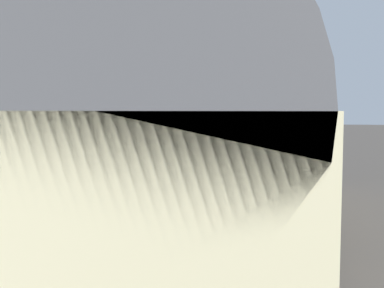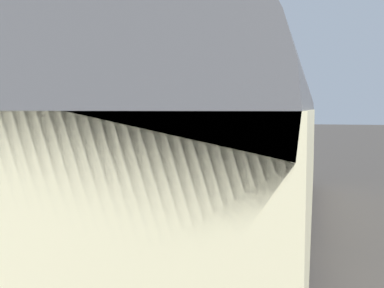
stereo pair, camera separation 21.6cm
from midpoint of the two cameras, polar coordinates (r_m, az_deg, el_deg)
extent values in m
plane|color=#423D38|center=(14.29, 5.40, -7.76)|extent=(160.00, 160.00, 0.00)
cube|color=#A39B8C|center=(15.34, -9.65, -5.25)|extent=(32.00, 6.04, 0.90)
cube|color=beige|center=(14.35, 0.76, -3.99)|extent=(32.00, 0.36, 0.02)
cube|color=gray|center=(14.12, 11.97, -7.70)|extent=(52.00, 0.08, 0.14)
cube|color=gray|center=(14.25, 6.12, -7.52)|extent=(52.00, 0.08, 0.14)
cube|color=black|center=(14.38, 9.15, -6.30)|extent=(7.39, 2.29, 0.70)
cube|color=beige|center=(14.18, 9.23, -0.33)|extent=(8.03, 2.70, 2.30)
cylinder|color=#515154|center=(14.13, 9.28, 4.32)|extent=(8.03, 2.65, 2.65)
cube|color=black|center=(14.35, 3.80, 0.92)|extent=(6.83, 0.03, 0.80)
cylinder|color=black|center=(16.75, 9.92, -4.79)|extent=(0.70, 2.16, 0.70)
cylinder|color=black|center=(12.03, 8.07, -8.40)|extent=(0.70, 2.16, 0.70)
cube|color=black|center=(18.17, 10.41, 1.95)|extent=(0.04, 2.16, 0.90)
cylinder|color=#F2EDCC|center=(18.26, 10.37, -1.11)|extent=(0.06, 0.24, 0.24)
cube|color=red|center=(18.35, 10.36, -2.51)|extent=(0.16, 2.56, 0.24)
cube|color=beige|center=(6.19, 2.24, -6.39)|extent=(7.24, 2.70, 2.30)
cylinder|color=#515154|center=(6.08, 2.27, 4.32)|extent=(7.24, 2.65, 2.65)
cube|color=black|center=(6.56, -9.50, -3.28)|extent=(6.15, 0.03, 0.80)
cylinder|color=black|center=(8.63, 5.36, -13.55)|extent=(0.70, 2.16, 0.70)
cube|color=silver|center=(15.24, -12.15, 1.82)|extent=(6.18, 3.70, 2.88)
cube|color=#2D3038|center=(14.91, -9.06, 10.18)|extent=(6.68, 2.11, 1.71)
cube|color=#2D3038|center=(15.74, -15.34, 9.78)|extent=(6.68, 2.11, 1.71)
cylinder|color=#2D3038|center=(15.39, -12.33, 12.72)|extent=(6.68, 0.16, 0.16)
cube|color=brown|center=(13.62, -16.17, 12.49)|extent=(0.56, 0.56, 2.36)
cube|color=teal|center=(13.83, -6.56, 0.01)|extent=(0.90, 0.06, 2.10)
cube|color=teal|center=(12.50, -8.89, 2.50)|extent=(0.80, 0.05, 1.10)
cube|color=teal|center=(15.11, -4.68, 2.86)|extent=(0.80, 0.05, 1.10)
cube|color=teal|center=(20.08, -0.61, -0.32)|extent=(1.41, 0.42, 0.06)
cube|color=teal|center=(20.02, -0.11, 0.33)|extent=(1.40, 0.13, 0.40)
cube|color=black|center=(19.56, -1.01, -1.12)|extent=(0.07, 0.36, 0.44)
cube|color=black|center=(20.64, -0.23, -0.83)|extent=(0.07, 0.36, 0.44)
cube|color=teal|center=(9.25, -18.30, -6.12)|extent=(1.41, 0.43, 0.06)
cube|color=teal|center=(9.12, -17.37, -4.78)|extent=(1.40, 0.13, 0.40)
cube|color=black|center=(8.83, -20.19, -8.19)|extent=(0.07, 0.36, 0.44)
cube|color=black|center=(9.76, -16.53, -6.91)|extent=(0.07, 0.36, 0.44)
cone|color=black|center=(25.02, -0.96, 0.03)|extent=(0.40, 0.40, 0.39)
cylinder|color=black|center=(25.04, -0.96, -0.34)|extent=(0.22, 0.22, 0.06)
ellipsoid|color=#3D8438|center=(25.00, -0.96, 0.91)|extent=(0.53, 0.53, 0.62)
cone|color=gray|center=(23.75, 2.26, -0.26)|extent=(0.39, 0.39, 0.35)
cylinder|color=gray|center=(23.76, 2.26, -0.60)|extent=(0.22, 0.22, 0.06)
ellipsoid|color=#4C8C2D|center=(23.73, 2.26, 0.52)|extent=(0.43, 0.43, 0.50)
cone|color=#D64053|center=(23.72, 2.26, 0.89)|extent=(0.10, 0.10, 0.17)
cylinder|color=#9E5138|center=(21.26, -7.64, -0.93)|extent=(0.35, 0.35, 0.28)
ellipsoid|color=#3D8438|center=(21.24, -7.65, -0.17)|extent=(0.39, 0.39, 0.44)
cone|color=#C46064|center=(21.23, -7.65, 0.19)|extent=(0.09, 0.09, 0.16)
cylinder|color=black|center=(21.99, 3.89, 3.16)|extent=(0.10, 0.10, 3.26)
cylinder|color=black|center=(22.01, 3.91, 7.02)|extent=(0.05, 0.50, 0.05)
cube|color=beige|center=(22.02, 3.91, 7.77)|extent=(0.24, 0.24, 0.32)
cone|color=black|center=(22.04, 3.92, 8.34)|extent=(0.32, 0.32, 0.14)
cylinder|color=black|center=(6.98, -22.36, -8.80)|extent=(0.06, 0.06, 1.10)
cylinder|color=black|center=(7.45, -19.57, -7.89)|extent=(0.06, 0.06, 1.10)
cube|color=maroon|center=(7.09, -21.09, -2.25)|extent=(0.90, 0.06, 0.44)
cube|color=black|center=(7.09, -21.09, -2.25)|extent=(0.96, 0.03, 0.50)
cylinder|color=#4C3828|center=(22.48, -17.98, -0.18)|extent=(0.34, 0.34, 2.59)
ellipsoid|color=#4C8C2D|center=(22.46, -18.17, 7.78)|extent=(4.10, 3.68, 5.22)
camera|label=1|loc=(0.11, -90.43, -0.03)|focal=42.18mm
camera|label=2|loc=(0.11, 89.57, 0.03)|focal=42.18mm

